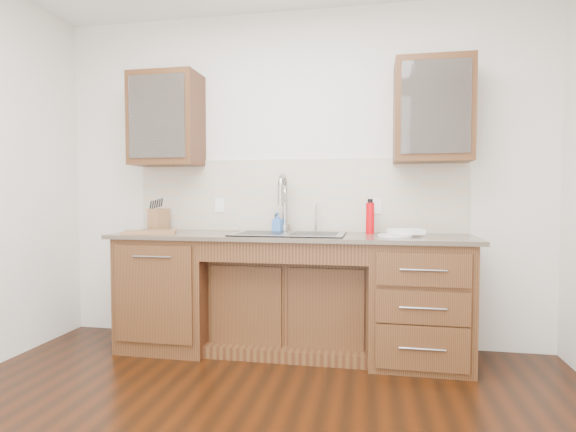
% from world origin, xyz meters
% --- Properties ---
extents(wall_back, '(4.00, 0.10, 2.70)m').
position_xyz_m(wall_back, '(0.00, 1.80, 1.35)').
color(wall_back, silver).
rests_on(wall_back, ground).
extents(base_cabinet_left, '(0.70, 0.62, 0.88)m').
position_xyz_m(base_cabinet_left, '(-0.95, 1.44, 0.44)').
color(base_cabinet_left, '#593014').
rests_on(base_cabinet_left, ground).
extents(base_cabinet_center, '(1.20, 0.44, 0.70)m').
position_xyz_m(base_cabinet_center, '(0.00, 1.53, 0.35)').
color(base_cabinet_center, '#593014').
rests_on(base_cabinet_center, ground).
extents(base_cabinet_right, '(0.70, 0.62, 0.88)m').
position_xyz_m(base_cabinet_right, '(0.95, 1.44, 0.44)').
color(base_cabinet_right, '#593014').
rests_on(base_cabinet_right, ground).
extents(countertop, '(2.70, 0.65, 0.03)m').
position_xyz_m(countertop, '(0.00, 1.43, 0.90)').
color(countertop, '#84705B').
rests_on(countertop, base_cabinet_left).
extents(backsplash, '(2.70, 0.02, 0.59)m').
position_xyz_m(backsplash, '(0.00, 1.74, 1.21)').
color(backsplash, beige).
rests_on(backsplash, wall_back).
extents(sink, '(0.84, 0.46, 0.19)m').
position_xyz_m(sink, '(0.00, 1.41, 0.83)').
color(sink, '#9E9EA5').
rests_on(sink, countertop).
extents(faucet, '(0.04, 0.04, 0.40)m').
position_xyz_m(faucet, '(-0.07, 1.64, 1.11)').
color(faucet, '#999993').
rests_on(faucet, countertop).
extents(filter_tap, '(0.02, 0.02, 0.24)m').
position_xyz_m(filter_tap, '(0.18, 1.65, 1.03)').
color(filter_tap, '#999993').
rests_on(filter_tap, countertop).
extents(upper_cabinet_left, '(0.55, 0.34, 0.75)m').
position_xyz_m(upper_cabinet_left, '(-1.05, 1.58, 1.83)').
color(upper_cabinet_left, '#593014').
rests_on(upper_cabinet_left, wall_back).
extents(upper_cabinet_right, '(0.55, 0.34, 0.75)m').
position_xyz_m(upper_cabinet_right, '(1.05, 1.58, 1.83)').
color(upper_cabinet_right, '#593014').
rests_on(upper_cabinet_right, wall_back).
extents(outlet_left, '(0.08, 0.01, 0.12)m').
position_xyz_m(outlet_left, '(-0.65, 1.73, 1.12)').
color(outlet_left, white).
rests_on(outlet_left, backsplash).
extents(outlet_right, '(0.08, 0.01, 0.12)m').
position_xyz_m(outlet_right, '(0.65, 1.73, 1.12)').
color(outlet_right, white).
rests_on(outlet_right, backsplash).
extents(soap_bottle, '(0.08, 0.08, 0.16)m').
position_xyz_m(soap_bottle, '(-0.12, 1.60, 0.99)').
color(soap_bottle, '#3C72CB').
rests_on(soap_bottle, countertop).
extents(water_bottle, '(0.07, 0.07, 0.24)m').
position_xyz_m(water_bottle, '(0.60, 1.61, 1.03)').
color(water_bottle, '#DA0009').
rests_on(water_bottle, countertop).
extents(plate, '(0.27, 0.27, 0.01)m').
position_xyz_m(plate, '(0.78, 1.39, 0.92)').
color(plate, white).
rests_on(plate, countertop).
extents(dish_towel, '(0.27, 0.22, 0.04)m').
position_xyz_m(dish_towel, '(0.86, 1.44, 0.94)').
color(dish_towel, silver).
rests_on(dish_towel, plate).
extents(knife_block, '(0.13, 0.18, 0.18)m').
position_xyz_m(knife_block, '(-1.14, 1.59, 1.00)').
color(knife_block, brown).
rests_on(knife_block, countertop).
extents(cutting_board, '(0.47, 0.40, 0.02)m').
position_xyz_m(cutting_board, '(-1.09, 1.34, 0.92)').
color(cutting_board, '#90613F').
rests_on(cutting_board, countertop).
extents(cup_left_a, '(0.14, 0.14, 0.11)m').
position_xyz_m(cup_left_a, '(-1.18, 1.58, 1.78)').
color(cup_left_a, white).
rests_on(cup_left_a, upper_cabinet_left).
extents(cup_left_b, '(0.11, 0.11, 0.08)m').
position_xyz_m(cup_left_b, '(-0.95, 1.58, 1.77)').
color(cup_left_b, white).
rests_on(cup_left_b, upper_cabinet_left).
extents(cup_right_a, '(0.16, 0.16, 0.09)m').
position_xyz_m(cup_right_a, '(0.94, 1.58, 1.77)').
color(cup_right_a, white).
rests_on(cup_right_a, upper_cabinet_right).
extents(cup_right_b, '(0.14, 0.14, 0.10)m').
position_xyz_m(cup_right_b, '(1.19, 1.58, 1.77)').
color(cup_right_b, silver).
rests_on(cup_right_b, upper_cabinet_right).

